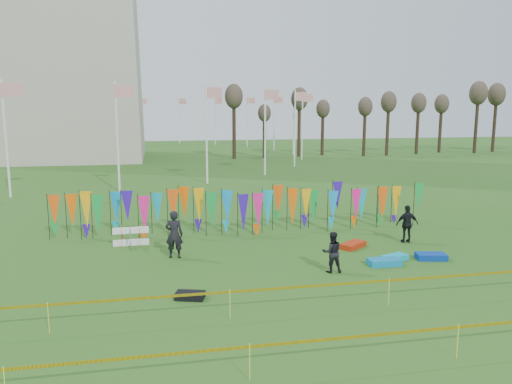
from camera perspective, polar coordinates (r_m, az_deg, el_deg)
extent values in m
plane|color=#255417|center=(18.11, 2.09, -10.04)|extent=(160.00, 160.00, 0.00)
cylinder|color=white|center=(67.09, 4.32, 7.73)|extent=(0.16, 0.16, 8.00)
plane|color=red|center=(67.23, 4.85, 10.54)|extent=(1.40, 0.00, 1.40)
cylinder|color=white|center=(73.86, 2.08, 7.91)|extent=(0.16, 0.16, 8.00)
plane|color=red|center=(73.99, 2.55, 10.47)|extent=(1.40, 0.00, 1.40)
cylinder|color=white|center=(79.90, -1.02, 8.04)|extent=(0.16, 0.16, 8.00)
plane|color=red|center=(80.00, -0.60, 10.40)|extent=(1.40, 0.00, 1.40)
cylinder|color=white|center=(84.99, -4.71, 8.10)|extent=(0.16, 0.16, 8.00)
plane|color=red|center=(85.04, -4.33, 10.33)|extent=(1.40, 0.00, 1.40)
cylinder|color=white|center=(88.96, -8.79, 8.08)|extent=(0.16, 0.16, 8.00)
plane|color=red|center=(88.98, -8.46, 10.21)|extent=(1.40, 0.00, 1.40)
cylinder|color=white|center=(91.71, -13.13, 7.98)|extent=(0.16, 0.16, 8.00)
plane|color=red|center=(91.68, -12.83, 10.06)|extent=(1.40, 0.00, 1.40)
cylinder|color=white|center=(93.17, -17.61, 7.81)|extent=(0.16, 0.16, 8.00)
plane|color=red|center=(93.09, -17.34, 9.86)|extent=(1.40, 0.00, 1.40)
cylinder|color=white|center=(93.28, -22.14, 7.56)|extent=(0.16, 0.16, 8.00)
plane|color=red|center=(93.16, -21.90, 9.61)|extent=(1.40, 0.00, 1.40)
cylinder|color=white|center=(92.06, -26.62, 7.24)|extent=(0.16, 0.16, 8.00)
plane|color=red|center=(91.90, -26.41, 9.31)|extent=(1.40, 0.00, 1.40)
cylinder|color=white|center=(38.01, -26.68, 5.40)|extent=(0.16, 0.16, 8.00)
plane|color=red|center=(37.82, -26.16, 10.44)|extent=(1.40, 0.00, 1.40)
cylinder|color=white|center=(37.71, -15.57, 6.04)|extent=(0.16, 0.16, 8.00)
plane|color=red|center=(37.64, -14.87, 11.09)|extent=(1.40, 0.00, 1.40)
cylinder|color=white|center=(40.60, -5.68, 6.56)|extent=(0.16, 0.16, 8.00)
plane|color=red|center=(40.63, -4.90, 11.23)|extent=(1.40, 0.00, 1.40)
cylinder|color=white|center=(45.90, 1.04, 6.94)|extent=(0.16, 0.16, 8.00)
plane|color=red|center=(46.00, 1.80, 11.06)|extent=(1.40, 0.00, 1.40)
cylinder|color=white|center=(52.60, 4.46, 7.24)|extent=(0.16, 0.16, 8.00)
plane|color=red|center=(52.74, 5.15, 10.83)|extent=(1.40, 0.00, 1.40)
cylinder|color=white|center=(59.86, 5.30, 7.50)|extent=(0.16, 0.16, 8.00)
plane|color=red|center=(60.01, 5.91, 10.65)|extent=(1.40, 0.00, 1.40)
cylinder|color=black|center=(24.80, -22.74, -2.83)|extent=(0.03, 0.03, 2.15)
cone|color=#FD510E|center=(24.71, -22.13, -2.37)|extent=(0.64, 0.64, 1.60)
cylinder|color=black|center=(24.68, -21.22, -2.80)|extent=(0.03, 0.03, 2.15)
cone|color=#FF5E08|center=(24.59, -20.61, -2.34)|extent=(0.64, 0.64, 1.60)
cylinder|color=black|center=(24.57, -19.69, -2.76)|extent=(0.03, 0.03, 2.15)
cone|color=#FFA60D|center=(24.49, -19.07, -2.29)|extent=(0.64, 0.64, 1.60)
cylinder|color=black|center=(24.48, -18.15, -2.72)|extent=(0.03, 0.03, 2.15)
cone|color=#119838|center=(24.41, -17.52, -2.25)|extent=(0.64, 0.64, 1.60)
cylinder|color=black|center=(24.40, -16.59, -2.68)|extent=(0.03, 0.03, 2.15)
cone|color=#0D8EDF|center=(24.34, -15.96, -2.21)|extent=(0.64, 0.64, 1.60)
cylinder|color=black|center=(24.35, -15.03, -2.63)|extent=(0.03, 0.03, 2.15)
cone|color=#3613A8|center=(24.29, -14.39, -2.16)|extent=(0.64, 0.64, 1.60)
cylinder|color=black|center=(24.31, -13.46, -2.58)|extent=(0.03, 0.03, 2.15)
cone|color=#FA1B89|center=(24.26, -12.82, -2.11)|extent=(0.64, 0.64, 1.60)
cylinder|color=black|center=(24.29, -11.89, -2.54)|extent=(0.03, 0.03, 2.15)
cone|color=#0CA3BE|center=(24.25, -11.24, -2.06)|extent=(0.64, 0.64, 1.60)
cylinder|color=black|center=(24.29, -10.32, -2.48)|extent=(0.03, 0.03, 2.15)
cone|color=#FD510E|center=(24.26, -9.67, -2.01)|extent=(0.64, 0.64, 1.60)
cylinder|color=black|center=(24.31, -8.74, -2.43)|extent=(0.03, 0.03, 2.15)
cone|color=#FF5E08|center=(24.28, -8.10, -1.96)|extent=(0.64, 0.64, 1.60)
cylinder|color=black|center=(24.34, -7.18, -2.38)|extent=(0.03, 0.03, 2.15)
cone|color=#FFA60D|center=(24.33, -6.53, -1.90)|extent=(0.64, 0.64, 1.60)
cylinder|color=black|center=(24.40, -5.61, -2.32)|extent=(0.03, 0.03, 2.15)
cone|color=#119838|center=(24.39, -4.97, -1.85)|extent=(0.64, 0.64, 1.60)
cylinder|color=black|center=(24.47, -4.06, -2.26)|extent=(0.03, 0.03, 2.15)
cone|color=#0D8EDF|center=(24.47, -3.41, -1.79)|extent=(0.64, 0.64, 1.60)
cylinder|color=black|center=(24.56, -2.52, -2.21)|extent=(0.03, 0.03, 2.15)
cone|color=#3613A8|center=(24.56, -1.87, -1.73)|extent=(0.64, 0.64, 1.60)
cylinder|color=black|center=(24.67, -0.98, -2.15)|extent=(0.03, 0.03, 2.15)
cone|color=#FA1B89|center=(24.68, -0.35, -1.68)|extent=(0.64, 0.64, 1.60)
cylinder|color=black|center=(24.79, 0.53, -2.09)|extent=(0.03, 0.03, 2.15)
cone|color=#0CA3BE|center=(24.81, 1.17, -1.62)|extent=(0.64, 0.64, 1.60)
cylinder|color=black|center=(24.93, 2.03, -2.02)|extent=(0.03, 0.03, 2.15)
cone|color=#FD510E|center=(24.96, 2.66, -1.56)|extent=(0.64, 0.64, 1.60)
cylinder|color=black|center=(25.09, 3.52, -1.96)|extent=(0.03, 0.03, 2.15)
cone|color=#FF5E08|center=(25.13, 4.14, -1.50)|extent=(0.64, 0.64, 1.60)
cylinder|color=black|center=(25.27, 4.98, -1.90)|extent=(0.03, 0.03, 2.15)
cone|color=#FFA60D|center=(25.31, 5.59, -1.44)|extent=(0.64, 0.64, 1.60)
cylinder|color=black|center=(25.46, 6.42, -1.84)|extent=(0.03, 0.03, 2.15)
cone|color=#119838|center=(25.51, 7.03, -1.38)|extent=(0.64, 0.64, 1.60)
cylinder|color=black|center=(25.67, 7.84, -1.77)|extent=(0.03, 0.03, 2.15)
cone|color=#0D8EDF|center=(25.72, 8.44, -1.32)|extent=(0.64, 0.64, 1.60)
cylinder|color=black|center=(25.89, 9.23, -1.71)|extent=(0.03, 0.03, 2.15)
cone|color=#3613A8|center=(25.95, 9.83, -1.26)|extent=(0.64, 0.64, 1.60)
cylinder|color=black|center=(26.13, 10.61, -1.65)|extent=(0.03, 0.03, 2.15)
cone|color=#FA1B89|center=(26.20, 11.19, -1.20)|extent=(0.64, 0.64, 1.60)
cylinder|color=black|center=(26.38, 11.95, -1.59)|extent=(0.03, 0.03, 2.15)
cone|color=#0CA3BE|center=(26.46, 12.52, -1.14)|extent=(0.64, 0.64, 1.60)
cylinder|color=black|center=(26.65, 13.27, -1.52)|extent=(0.03, 0.03, 2.15)
cone|color=#FD510E|center=(26.73, 13.83, -1.09)|extent=(0.64, 0.64, 1.60)
cylinder|color=black|center=(26.93, 14.56, -1.46)|extent=(0.03, 0.03, 2.15)
cone|color=#FF5E08|center=(27.02, 15.11, -1.03)|extent=(0.64, 0.64, 1.60)
cylinder|color=black|center=(27.23, 15.82, -1.40)|extent=(0.03, 0.03, 2.15)
cone|color=#FFA60D|center=(27.32, 16.37, -0.97)|extent=(0.64, 0.64, 1.60)
cylinder|color=black|center=(27.54, 17.06, -1.34)|extent=(0.03, 0.03, 2.15)
cone|color=#119838|center=(27.63, 17.59, -0.92)|extent=(0.64, 0.64, 1.60)
cube|color=#EAC504|center=(15.13, 4.75, -10.78)|extent=(26.00, 0.01, 0.08)
cylinder|color=yellow|center=(15.05, -22.61, -13.14)|extent=(0.02, 0.02, 0.90)
cylinder|color=yellow|center=(14.87, -2.89, -12.66)|extent=(0.02, 0.02, 0.90)
cylinder|color=yellow|center=(16.31, 15.11, -10.95)|extent=(0.02, 0.02, 0.90)
cube|color=#EAC504|center=(12.14, 9.37, -16.19)|extent=(26.00, 0.01, 0.08)
cylinder|color=yellow|center=(11.82, -0.32, -18.84)|extent=(0.02, 0.02, 0.90)
cylinder|color=yellow|center=(13.58, 21.73, -15.61)|extent=(0.02, 0.02, 0.90)
cylinder|color=#39291C|center=(61.48, -1.93, 6.84)|extent=(0.44, 0.44, 6.40)
ellipsoid|color=#493C30|center=(61.42, -1.95, 9.98)|extent=(1.92, 1.92, 2.56)
cylinder|color=#39291C|center=(62.26, 1.73, 6.88)|extent=(0.44, 0.44, 6.40)
ellipsoid|color=#493C30|center=(62.19, 1.74, 9.97)|extent=(1.92, 1.92, 2.56)
cylinder|color=#39291C|center=(63.27, 5.28, 6.89)|extent=(0.44, 0.44, 6.40)
ellipsoid|color=#493C30|center=(63.21, 5.33, 9.93)|extent=(1.92, 1.92, 2.56)
cylinder|color=#39291C|center=(64.52, 8.72, 6.87)|extent=(0.44, 0.44, 6.40)
ellipsoid|color=#493C30|center=(64.46, 8.79, 9.85)|extent=(1.92, 1.92, 2.56)
cylinder|color=#39291C|center=(65.99, 12.01, 6.83)|extent=(0.44, 0.44, 6.40)
ellipsoid|color=#493C30|center=(65.93, 12.11, 9.74)|extent=(1.92, 1.92, 2.56)
cylinder|color=#39291C|center=(67.67, 15.14, 6.77)|extent=(0.44, 0.44, 6.40)
ellipsoid|color=#493C30|center=(67.61, 15.27, 9.61)|extent=(1.92, 1.92, 2.56)
cylinder|color=#39291C|center=(69.53, 18.12, 6.69)|extent=(0.44, 0.44, 6.40)
ellipsoid|color=#493C30|center=(69.47, 18.26, 9.46)|extent=(1.92, 1.92, 2.56)
cylinder|color=#39291C|center=(71.57, 20.93, 6.60)|extent=(0.44, 0.44, 6.40)
ellipsoid|color=#493C30|center=(71.52, 21.09, 9.29)|extent=(1.92, 1.92, 2.56)
cylinder|color=#39291C|center=(73.77, 23.58, 6.51)|extent=(0.44, 0.44, 6.40)
ellipsoid|color=#493C30|center=(73.72, 23.76, 9.11)|extent=(1.92, 1.92, 2.56)
cylinder|color=#39291C|center=(76.12, 26.07, 6.40)|extent=(0.44, 0.44, 6.40)
ellipsoid|color=#493C30|center=(76.07, 26.26, 8.93)|extent=(1.92, 1.92, 2.56)
cylinder|color=red|center=(22.60, -15.14, -5.21)|extent=(0.02, 0.02, 0.89)
cylinder|color=red|center=(22.56, -13.16, -5.16)|extent=(0.02, 0.02, 0.89)
cylinder|color=red|center=(23.35, -15.02, -4.73)|extent=(0.02, 0.02, 0.89)
cylinder|color=red|center=(23.31, -13.11, -4.68)|extent=(0.02, 0.02, 0.89)
imported|color=black|center=(20.70, -9.34, -4.80)|extent=(0.81, 0.66, 1.98)
imported|color=black|center=(18.94, 8.69, -6.80)|extent=(0.79, 0.53, 1.55)
imported|color=black|center=(23.78, 16.90, -3.52)|extent=(1.07, 0.69, 1.73)
cube|color=#0C83C2|center=(20.34, 14.45, -7.76)|extent=(1.27, 0.65, 0.25)
cube|color=#0A38A8|center=(21.64, 19.38, -6.96)|extent=(1.29, 0.85, 0.25)
cube|color=red|center=(22.50, 11.04, -5.98)|extent=(1.40, 1.26, 0.24)
cube|color=black|center=(16.56, -7.55, -11.64)|extent=(1.04, 0.78, 0.21)
cube|color=#0EADC4|center=(21.09, 15.55, -7.24)|extent=(1.24, 0.89, 0.21)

